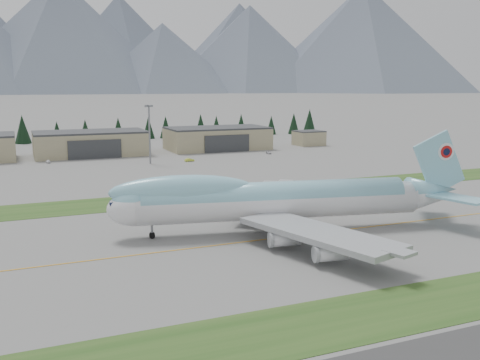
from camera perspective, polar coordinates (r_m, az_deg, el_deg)
name	(u,v)px	position (r m, az deg, el deg)	size (l,w,h in m)	color
ground	(265,240)	(108.57, 2.71, -6.36)	(7000.00, 7000.00, 0.00)	slate
grass_strip_near	(384,312)	(77.99, 15.06, -13.45)	(400.00, 14.00, 0.08)	#2A4F1C
grass_strip_far	(196,197)	(149.26, -4.70, -1.84)	(400.00, 18.00, 0.08)	#2A4F1C
taxiway_line_main	(265,240)	(108.57, 2.71, -6.36)	(400.00, 0.40, 0.02)	orange
boeing_747_freighter	(276,199)	(113.09, 3.91, -2.08)	(80.17, 67.64, 21.02)	white
hangar_center	(91,143)	(247.06, -15.63, 3.81)	(48.00, 26.60, 10.80)	tan
hangar_right	(217,138)	(261.16, -2.43, 4.49)	(48.00, 26.60, 10.80)	tan
control_shed	(309,138)	(280.78, 7.35, 4.48)	(14.00, 12.00, 7.60)	tan
service_vehicle_a	(48,163)	(227.89, -19.77, 1.72)	(1.49, 3.69, 1.26)	silver
service_vehicle_b	(189,161)	(219.75, -5.41, 1.98)	(1.41, 4.00, 1.32)	#BED134
service_vehicle_c	(268,154)	(243.93, 3.06, 2.81)	(1.65, 4.06, 1.18)	#ADADB2
conifer_belt	(90,129)	(309.75, -15.66, 5.30)	(271.42, 14.75, 16.95)	black
mountain_ridge_front	(33,36)	(2322.63, -21.22, 14.17)	(4296.85, 1271.58, 501.92)	#444A5B
mountain_ridge_rear	(67,43)	(3014.35, -17.96, 13.77)	(4428.69, 1023.77, 511.89)	#444A5B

